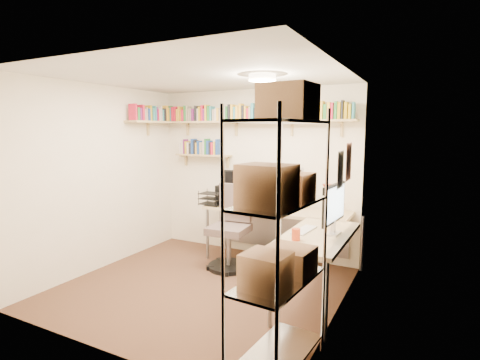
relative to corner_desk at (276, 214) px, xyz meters
The scene contains 6 objects.
ground 1.35m from the corner_desk, 122.87° to the right, with size 3.20×3.20×0.00m, color #492C1F.
room_shell 1.33m from the corner_desk, 122.70° to the right, with size 3.24×3.04×2.52m.
wall_shelves 1.64m from the corner_desk, 159.01° to the left, with size 3.12×1.09×0.80m.
corner_desk is the anchor object (origin of this frame).
office_chair 0.69m from the corner_desk, 165.51° to the right, with size 0.60×0.61×1.15m.
wire_rack 2.25m from the corner_desk, 67.67° to the right, with size 0.51×0.93×2.23m.
Camera 1 is at (2.40, -3.64, 1.90)m, focal length 28.00 mm.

